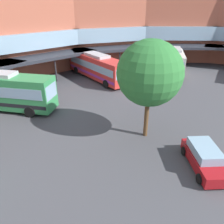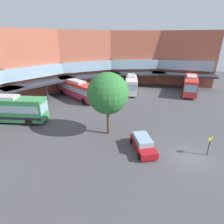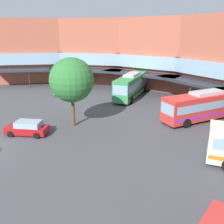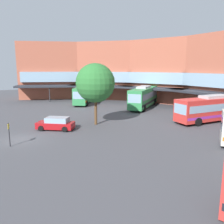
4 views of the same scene
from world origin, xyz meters
name	(u,v)px [view 3 (image 3 of 4)]	position (x,y,z in m)	size (l,w,h in m)	color
station_building	(178,65)	(0.00, 24.60, 6.32)	(74.19, 33.27, 13.12)	#AD5942
bus_0	(206,105)	(5.08, 24.67, 1.85)	(3.85, 12.25, 3.64)	red
bus_1	(67,80)	(-19.31, 16.17, 1.94)	(10.10, 8.10, 3.84)	#338C4C
bus_3	(132,85)	(-8.88, 23.57, 2.02)	(9.02, 11.06, 3.99)	#338C4C
parked_car	(27,128)	(-1.93, 4.49, 0.74)	(4.20, 4.54, 1.53)	#A51419
plaza_tree	(72,80)	(-1.77, 9.80, 5.42)	(5.02, 5.02, 7.94)	brown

